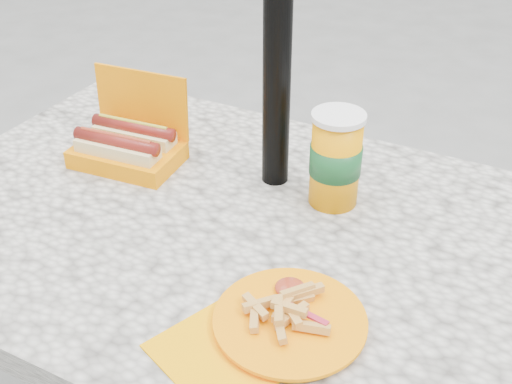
% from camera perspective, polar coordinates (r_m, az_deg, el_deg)
% --- Properties ---
extents(picnic_table, '(1.20, 0.80, 0.75)m').
position_cam_1_polar(picnic_table, '(1.18, -1.85, -6.98)').
color(picnic_table, beige).
rests_on(picnic_table, ground).
extents(hotdog_box, '(0.22, 0.16, 0.17)m').
position_cam_1_polar(hotdog_box, '(1.29, -11.30, 4.11)').
color(hotdog_box, '#FF8800').
rests_on(hotdog_box, picnic_table).
extents(fries_plate, '(0.27, 0.30, 0.04)m').
position_cam_1_polar(fries_plate, '(0.91, 2.53, -11.38)').
color(fries_plate, '#FFA200').
rests_on(fries_plate, picnic_table).
extents(soda_cup, '(0.09, 0.09, 0.17)m').
position_cam_1_polar(soda_cup, '(1.13, 7.09, 2.94)').
color(soda_cup, '#FF9700').
rests_on(soda_cup, picnic_table).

